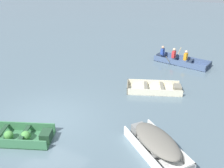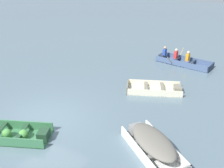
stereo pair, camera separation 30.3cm
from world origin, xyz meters
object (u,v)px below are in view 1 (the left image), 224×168
(dinghy_green_foreground, at_px, (15,136))
(rowboat_slate_blue_with_crew, at_px, (178,60))
(skiff_white_near_moored, at_px, (156,142))
(skiff_cream_mid_moored, at_px, (156,89))

(dinghy_green_foreground, height_order, rowboat_slate_blue_with_crew, rowboat_slate_blue_with_crew)
(skiff_white_near_moored, relative_size, rowboat_slate_blue_with_crew, 0.78)
(skiff_white_near_moored, bearing_deg, skiff_cream_mid_moored, 110.22)
(skiff_cream_mid_moored, distance_m, rowboat_slate_blue_with_crew, 4.42)
(skiff_white_near_moored, distance_m, skiff_cream_mid_moored, 4.58)
(skiff_white_near_moored, relative_size, skiff_cream_mid_moored, 0.94)
(dinghy_green_foreground, xyz_separation_m, rowboat_slate_blue_with_crew, (2.86, 10.59, 0.05))
(skiff_white_near_moored, distance_m, rowboat_slate_blue_with_crew, 8.88)
(dinghy_green_foreground, xyz_separation_m, skiff_cream_mid_moored, (3.03, 6.17, -0.04))
(dinghy_green_foreground, relative_size, skiff_white_near_moored, 1.09)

